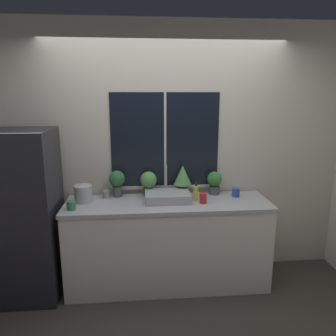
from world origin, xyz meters
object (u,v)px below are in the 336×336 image
Objects in this scene: soap_bottle at (196,192)px; kettle at (83,193)px; mug_red at (203,198)px; mug_grey at (106,194)px; potted_plant_far_left at (117,181)px; refrigerator at (25,215)px; potted_plant_far_right at (214,182)px; sink at (168,196)px; potted_plant_center_left at (148,181)px; mug_blue at (236,192)px; potted_plant_center_right at (183,178)px; mug_green at (71,205)px.

kettle is (-1.14, 0.04, 0.01)m from soap_bottle.
mug_red is 1.01m from mug_grey.
potted_plant_far_left is at bearing 161.81° from mug_red.
refrigerator is 1.94m from potted_plant_far_right.
sink is 0.28m from potted_plant_center_left.
potted_plant_center_left is at bearing 173.27° from mug_blue.
refrigerator is 1.68m from soap_bottle.
kettle is at bearing -172.17° from potted_plant_center_right.
mug_grey is (-0.81, -0.03, -0.15)m from potted_plant_center_right.
sink is 4.35× the size of mug_red.
refrigerator is at bearing -167.36° from potted_plant_center_left.
kettle reaches higher than mug_green.
refrigerator is 19.43× the size of mug_green.
refrigerator is 2.12m from mug_blue.
potted_plant_far_left is 0.37m from kettle.
potted_plant_center_right is 0.35m from potted_plant_far_right.
mug_grey is at bearing 166.92° from sink.
potted_plant_center_left is 0.71m from potted_plant_far_right.
potted_plant_far_right is 2.92× the size of mug_green.
potted_plant_far_right is 2.39× the size of mug_red.
potted_plant_far_right is at bearing 14.13° from mug_green.
potted_plant_center_left is at bearing 151.99° from mug_red.
potted_plant_center_left is 0.36m from potted_plant_center_right.
potted_plant_center_left is 0.83m from mug_green.
mug_grey is (-0.92, 0.15, -0.04)m from soap_bottle.
sink is 4.87× the size of mug_blue.
mug_red is at bearing -0.49° from refrigerator.
potted_plant_far_left is 0.83m from soap_bottle.
mug_blue is 0.49× the size of kettle.
sink is 1.61× the size of potted_plant_far_left.
mug_green is at bearing -11.64° from refrigerator.
refrigerator is at bearing -162.81° from potted_plant_far_left.
soap_bottle is 0.44m from mug_blue.
kettle reaches higher than mug_grey.
kettle is (-0.85, 0.04, 0.05)m from sink.
sink is at bearing -2.54° from kettle.
mug_blue reaches higher than mug_green.
refrigerator is 0.58m from kettle.
potted_plant_far_left reaches higher than potted_plant_center_left.
mug_blue is (0.55, -0.11, -0.14)m from potted_plant_center_right.
potted_plant_far_right reaches higher than kettle.
potted_plant_far_left is (-0.52, 0.18, 0.13)m from sink.
refrigerator is at bearing -166.62° from kettle.
potted_plant_far_left is 2.71× the size of mug_red.
soap_bottle is (-0.23, -0.18, -0.06)m from potted_plant_far_right.
sink is 0.56m from potted_plant_far_right.
mug_grey is 0.42× the size of kettle.
potted_plant_far_right is at bearing 8.02° from refrigerator.
refrigerator is at bearing -176.28° from sink.
refrigerator reaches higher than mug_grey.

